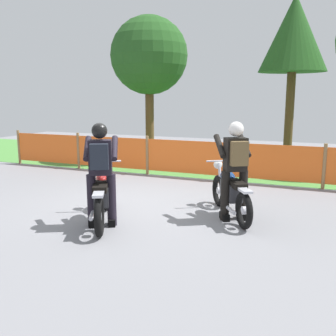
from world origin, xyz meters
TOP-DOWN VIEW (x-y plane):
  - ground at (0.00, 0.00)m, footprint 24.00×24.00m
  - grass_verge at (0.00, 5.42)m, footprint 24.00×5.06m
  - barrier_fence at (0.00, 2.89)m, footprint 11.17×0.08m
  - tree_leftmost at (-2.11, 5.23)m, footprint 2.49×2.49m
  - tree_near_left at (2.18, 6.85)m, footprint 2.14×2.14m
  - motorcycle_lead at (1.80, 0.13)m, footprint 1.12×1.69m
  - motorcycle_trailing at (-0.12, -0.98)m, footprint 1.05×1.85m
  - rider_lead at (1.91, -0.05)m, footprint 0.71×0.79m
  - rider_trailing at (-0.02, -1.18)m, footprint 0.70×0.78m
  - traffic_cone at (-1.88, 2.00)m, footprint 0.32×0.32m

SIDE VIEW (x-z plane):
  - ground at x=0.00m, z-range -0.02..0.00m
  - grass_verge at x=0.00m, z-range 0.00..0.01m
  - traffic_cone at x=-1.88m, z-range -0.01..0.52m
  - motorcycle_lead at x=1.80m, z-range -0.01..0.90m
  - motorcycle_trailing at x=-0.12m, z-range -0.01..0.94m
  - barrier_fence at x=0.00m, z-range 0.02..1.07m
  - rider_lead at x=1.91m, z-range 0.11..1.80m
  - rider_trailing at x=-0.02m, z-range 0.11..1.80m
  - tree_leftmost at x=-2.11m, z-range 1.04..5.66m
  - tree_near_left at x=2.18m, z-range 1.37..6.61m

